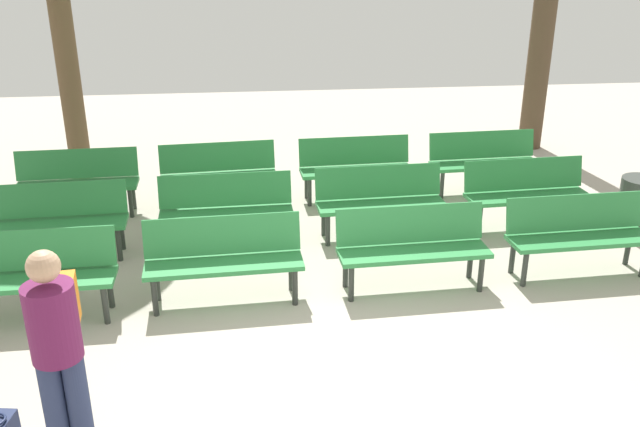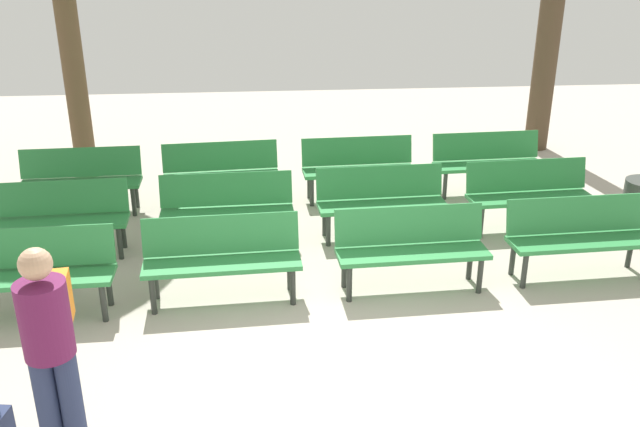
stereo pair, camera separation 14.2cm
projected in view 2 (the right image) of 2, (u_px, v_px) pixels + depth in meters
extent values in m
plane|color=#B2A899|center=(347.00, 381.00, 5.78)|extent=(24.00, 24.00, 0.00)
cube|color=#2D8442|center=(30.00, 278.00, 6.60)|extent=(1.61, 0.48, 0.05)
cube|color=#2D8442|center=(31.00, 247.00, 6.69)|extent=(1.60, 0.16, 0.40)
cylinder|color=#2D332D|center=(104.00, 303.00, 6.62)|extent=(0.06, 0.06, 0.40)
cylinder|color=#2D332D|center=(109.00, 287.00, 6.91)|extent=(0.06, 0.06, 0.40)
cube|color=#2D8442|center=(222.00, 264.00, 6.90)|extent=(1.62, 0.51, 0.05)
cube|color=#2D8442|center=(221.00, 234.00, 6.99)|extent=(1.60, 0.19, 0.40)
cylinder|color=#2D332D|center=(153.00, 296.00, 6.75)|extent=(0.06, 0.06, 0.40)
cylinder|color=#2D332D|center=(293.00, 287.00, 6.93)|extent=(0.06, 0.06, 0.40)
cylinder|color=#2D332D|center=(156.00, 281.00, 7.04)|extent=(0.06, 0.06, 0.40)
cylinder|color=#2D332D|center=(290.00, 272.00, 7.22)|extent=(0.06, 0.06, 0.40)
cube|color=#2D8442|center=(413.00, 253.00, 7.13)|extent=(1.62, 0.50, 0.05)
cube|color=#2D8442|center=(409.00, 225.00, 7.22)|extent=(1.60, 0.18, 0.40)
cylinder|color=#2D332D|center=(349.00, 284.00, 6.98)|extent=(0.06, 0.06, 0.40)
cylinder|color=#2D332D|center=(480.00, 276.00, 7.15)|extent=(0.06, 0.06, 0.40)
cylinder|color=#2D332D|center=(344.00, 270.00, 7.28)|extent=(0.06, 0.06, 0.40)
cylinder|color=#2D332D|center=(470.00, 262.00, 7.45)|extent=(0.06, 0.06, 0.40)
cube|color=#2D8442|center=(582.00, 242.00, 7.40)|extent=(1.62, 0.50, 0.05)
cube|color=#2D8442|center=(576.00, 214.00, 7.50)|extent=(1.60, 0.19, 0.40)
cylinder|color=#2D332D|center=(524.00, 271.00, 7.26)|extent=(0.06, 0.06, 0.40)
cylinder|color=#2D332D|center=(513.00, 258.00, 7.55)|extent=(0.06, 0.06, 0.40)
cylinder|color=#2D332D|center=(630.00, 251.00, 7.72)|extent=(0.06, 0.06, 0.40)
cube|color=#2D8442|center=(58.00, 223.00, 7.89)|extent=(1.62, 0.52, 0.05)
cube|color=#2D8442|center=(58.00, 197.00, 7.98)|extent=(1.60, 0.20, 0.40)
cylinder|color=#2D332D|center=(120.00, 243.00, 7.92)|extent=(0.06, 0.06, 0.40)
cylinder|color=#2D332D|center=(2.00, 239.00, 8.03)|extent=(0.06, 0.06, 0.40)
cylinder|color=#2D332D|center=(123.00, 232.00, 8.21)|extent=(0.06, 0.06, 0.40)
cube|color=#2D8442|center=(227.00, 214.00, 8.16)|extent=(1.61, 0.49, 0.05)
cube|color=#2D8442|center=(226.00, 189.00, 8.25)|extent=(1.60, 0.17, 0.40)
cylinder|color=#2D332D|center=(169.00, 239.00, 8.02)|extent=(0.06, 0.06, 0.40)
cylinder|color=#2D332D|center=(287.00, 233.00, 8.18)|extent=(0.06, 0.06, 0.40)
cylinder|color=#2D332D|center=(171.00, 229.00, 8.31)|extent=(0.06, 0.06, 0.40)
cylinder|color=#2D332D|center=(285.00, 223.00, 8.47)|extent=(0.06, 0.06, 0.40)
cube|color=#2D8442|center=(382.00, 206.00, 8.41)|extent=(1.62, 0.51, 0.05)
cube|color=#2D8442|center=(379.00, 182.00, 8.50)|extent=(1.60, 0.19, 0.40)
cylinder|color=#2D332D|center=(328.00, 230.00, 8.26)|extent=(0.06, 0.06, 0.40)
cylinder|color=#2D332D|center=(439.00, 224.00, 8.44)|extent=(0.06, 0.06, 0.40)
cylinder|color=#2D332D|center=(325.00, 220.00, 8.56)|extent=(0.06, 0.06, 0.40)
cylinder|color=#2D332D|center=(432.00, 215.00, 8.73)|extent=(0.06, 0.06, 0.40)
cube|color=#2D8442|center=(531.00, 198.00, 8.65)|extent=(1.62, 0.52, 0.05)
cube|color=#2D8442|center=(526.00, 175.00, 8.74)|extent=(1.60, 0.20, 0.40)
cylinder|color=#2D332D|center=(481.00, 223.00, 8.49)|extent=(0.06, 0.06, 0.40)
cylinder|color=#2D332D|center=(586.00, 216.00, 8.68)|extent=(0.06, 0.06, 0.40)
cylinder|color=#2D332D|center=(472.00, 213.00, 8.79)|extent=(0.06, 0.06, 0.40)
cylinder|color=#2D332D|center=(574.00, 207.00, 8.97)|extent=(0.06, 0.06, 0.40)
cube|color=#2D8442|center=(80.00, 184.00, 9.15)|extent=(1.61, 0.49, 0.05)
cube|color=#2D8442|center=(81.00, 162.00, 9.24)|extent=(1.60, 0.17, 0.40)
cylinder|color=#2D332D|center=(26.00, 206.00, 9.01)|extent=(0.06, 0.06, 0.40)
cylinder|color=#2D332D|center=(134.00, 202.00, 9.17)|extent=(0.06, 0.06, 0.40)
cylinder|color=#2D332D|center=(32.00, 198.00, 9.30)|extent=(0.06, 0.06, 0.40)
cylinder|color=#2D332D|center=(136.00, 194.00, 9.46)|extent=(0.06, 0.06, 0.40)
cube|color=#2D8442|center=(222.00, 177.00, 9.42)|extent=(1.63, 0.55, 0.05)
cube|color=#2D8442|center=(220.00, 156.00, 9.51)|extent=(1.60, 0.23, 0.40)
cylinder|color=#2D332D|center=(171.00, 199.00, 9.25)|extent=(0.06, 0.06, 0.40)
cylinder|color=#2D332D|center=(273.00, 194.00, 9.46)|extent=(0.06, 0.06, 0.40)
cylinder|color=#2D332D|center=(172.00, 191.00, 9.54)|extent=(0.06, 0.06, 0.40)
cylinder|color=#2D332D|center=(271.00, 186.00, 9.75)|extent=(0.06, 0.06, 0.40)
cube|color=#2D8442|center=(359.00, 171.00, 9.66)|extent=(1.62, 0.50, 0.05)
cube|color=#2D8442|center=(357.00, 151.00, 9.75)|extent=(1.60, 0.18, 0.40)
cylinder|color=#2D332D|center=(312.00, 192.00, 9.51)|extent=(0.06, 0.06, 0.40)
cylinder|color=#2D332D|center=(409.00, 188.00, 9.68)|extent=(0.06, 0.06, 0.40)
cylinder|color=#2D332D|center=(309.00, 185.00, 9.80)|extent=(0.06, 0.06, 0.40)
cylinder|color=#2D332D|center=(404.00, 181.00, 9.97)|extent=(0.06, 0.06, 0.40)
cube|color=#2D8442|center=(489.00, 166.00, 9.90)|extent=(1.62, 0.51, 0.05)
cube|color=#2D8442|center=(486.00, 146.00, 9.99)|extent=(1.60, 0.19, 0.40)
cylinder|color=#2D332D|center=(445.00, 186.00, 9.75)|extent=(0.06, 0.06, 0.40)
cylinder|color=#2D332D|center=(537.00, 182.00, 9.93)|extent=(0.06, 0.06, 0.40)
cylinder|color=#2D332D|center=(438.00, 179.00, 10.05)|extent=(0.06, 0.06, 0.40)
cylinder|color=#2D332D|center=(528.00, 175.00, 10.22)|extent=(0.06, 0.06, 0.40)
cylinder|color=brown|center=(73.00, 62.00, 10.14)|extent=(0.33, 0.33, 3.59)
cylinder|color=#4C3A28|center=(546.00, 53.00, 11.62)|extent=(0.40, 0.40, 3.38)
cylinder|color=navy|center=(72.00, 403.00, 4.83)|extent=(0.16, 0.16, 0.85)
cylinder|color=navy|center=(48.00, 407.00, 4.80)|extent=(0.16, 0.16, 0.85)
cylinder|color=#601947|center=(45.00, 319.00, 4.55)|extent=(0.38, 0.38, 0.55)
sphere|color=tan|center=(35.00, 264.00, 4.40)|extent=(0.22, 0.22, 0.22)
cube|color=orange|center=(50.00, 297.00, 4.78)|extent=(0.30, 0.21, 0.36)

